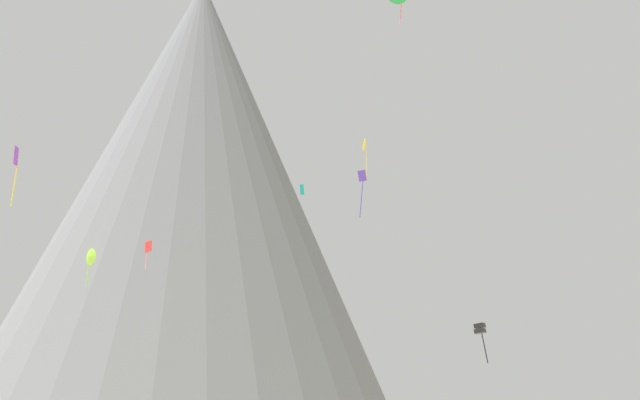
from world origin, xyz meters
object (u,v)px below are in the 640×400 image
kite_black_low (480,329)px  rock_massif (186,198)px  kite_red_mid (148,249)px  kite_teal_high (302,190)px  kite_violet_mid (16,163)px  kite_indigo_mid (362,183)px  kite_lime_mid (90,257)px  kite_yellow_high (365,151)px

kite_black_low → rock_massif: bearing=-114.5°
kite_red_mid → kite_black_low: size_ratio=0.92×
rock_massif → kite_teal_high: rock_massif is taller
kite_violet_mid → kite_black_low: bearing=-45.4°
kite_indigo_mid → kite_violet_mid: size_ratio=0.89×
kite_lime_mid → kite_red_mid: 7.56m
kite_yellow_high → kite_red_mid: bearing=-179.8°
kite_red_mid → kite_violet_mid: bearing=136.0°
kite_teal_high → kite_indigo_mid: (4.10, -23.88, -6.38)m
kite_red_mid → kite_lime_mid: bearing=133.9°
kite_teal_high → kite_black_low: size_ratio=0.44×
kite_violet_mid → kite_yellow_high: 41.79m
rock_massif → kite_yellow_high: (23.43, -22.11, 0.14)m
rock_massif → kite_violet_mid: 49.06m
kite_indigo_mid → kite_red_mid: size_ratio=1.54×
rock_massif → kite_teal_high: 24.36m
kite_violet_mid → kite_black_low: kite_violet_mid is taller
kite_lime_mid → kite_yellow_high: size_ratio=0.64×
kite_indigo_mid → kite_yellow_high: (3.22, 19.67, 10.20)m
kite_lime_mid → kite_teal_high: size_ratio=2.45×
rock_massif → kite_yellow_high: rock_massif is taller
rock_massif → kite_lime_mid: rock_massif is taller
rock_massif → kite_red_mid: size_ratio=24.27×
kite_teal_high → kite_red_mid: size_ratio=0.48×
kite_teal_high → kite_violet_mid: kite_teal_high is taller
kite_lime_mid → kite_black_low: kite_lime_mid is taller
rock_massif → kite_indigo_mid: bearing=-64.2°
kite_teal_high → kite_indigo_mid: bearing=127.1°
kite_teal_high → kite_red_mid: bearing=71.5°
kite_lime_mid → kite_teal_high: 31.91m
kite_lime_mid → kite_violet_mid: bearing=-74.0°
kite_red_mid → kite_violet_mid: size_ratio=0.58×
kite_violet_mid → kite_yellow_high: size_ratio=0.94×
rock_massif → kite_violet_mid: (-8.20, -47.17, -10.72)m
kite_lime_mid → kite_violet_mid: (-4.51, -7.91, 5.98)m
kite_lime_mid → kite_yellow_high: 36.24m
kite_teal_high → kite_black_low: bearing=140.3°
kite_violet_mid → kite_yellow_high: bearing=-6.9°
kite_teal_high → kite_black_low: kite_teal_high is taller
rock_massif → kite_red_mid: bearing=-89.5°
rock_massif → kite_indigo_mid: size_ratio=15.77×
kite_violet_mid → kite_yellow_high: kite_yellow_high is taller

